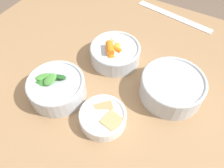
% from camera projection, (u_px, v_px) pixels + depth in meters
% --- Properties ---
extents(dining_table, '(1.09, 1.02, 0.76)m').
position_uv_depth(dining_table, '(106.00, 110.00, 0.72)').
color(dining_table, '#99724C').
rests_on(dining_table, ground_plane).
extents(bowl_carrots, '(0.16, 0.16, 0.08)m').
position_uv_depth(bowl_carrots, '(115.00, 53.00, 0.68)').
color(bowl_carrots, silver).
rests_on(bowl_carrots, dining_table).
extents(bowl_greens, '(0.16, 0.16, 0.08)m').
position_uv_depth(bowl_greens, '(56.00, 87.00, 0.60)').
color(bowl_greens, silver).
rests_on(bowl_greens, dining_table).
extents(bowl_beans_hotdog, '(0.17, 0.17, 0.07)m').
position_uv_depth(bowl_beans_hotdog, '(172.00, 87.00, 0.60)').
color(bowl_beans_hotdog, silver).
rests_on(bowl_beans_hotdog, dining_table).
extents(bowl_cookies, '(0.12, 0.12, 0.04)m').
position_uv_depth(bowl_cookies, '(103.00, 117.00, 0.56)').
color(bowl_cookies, white).
rests_on(bowl_cookies, dining_table).
extents(ruler, '(0.31, 0.08, 0.00)m').
position_uv_depth(ruler, '(174.00, 16.00, 0.85)').
color(ruler, silver).
rests_on(ruler, dining_table).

